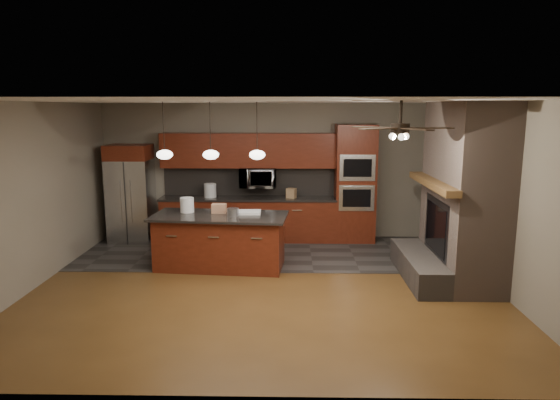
{
  "coord_description": "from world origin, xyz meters",
  "views": [
    {
      "loc": [
        0.37,
        -7.32,
        2.71
      ],
      "look_at": [
        0.22,
        0.6,
        1.24
      ],
      "focal_mm": 32.0,
      "sensor_mm": 36.0,
      "label": 1
    }
  ],
  "objects_px": {
    "oven_tower": "(355,184)",
    "paint_tray": "(248,212)",
    "refrigerator": "(131,193)",
    "counter_box": "(291,193)",
    "kitchen_island": "(220,241)",
    "counter_bucket": "(210,190)",
    "cardboard_box": "(219,208)",
    "microwave": "(258,178)",
    "white_bucket": "(187,205)",
    "paint_can": "(233,212)"
  },
  "relations": [
    {
      "from": "cardboard_box",
      "to": "paint_can",
      "type": "bearing_deg",
      "value": -42.08
    },
    {
      "from": "microwave",
      "to": "refrigerator",
      "type": "distance_m",
      "value": 2.6
    },
    {
      "from": "paint_tray",
      "to": "counter_bucket",
      "type": "bearing_deg",
      "value": 117.49
    },
    {
      "from": "paint_can",
      "to": "counter_box",
      "type": "relative_size",
      "value": 0.97
    },
    {
      "from": "cardboard_box",
      "to": "counter_bucket",
      "type": "height_order",
      "value": "counter_bucket"
    },
    {
      "from": "cardboard_box",
      "to": "counter_box",
      "type": "xyz_separation_m",
      "value": [
        1.25,
        1.57,
        0.0
      ]
    },
    {
      "from": "microwave",
      "to": "kitchen_island",
      "type": "relative_size",
      "value": 0.31
    },
    {
      "from": "microwave",
      "to": "paint_can",
      "type": "relative_size",
      "value": 3.73
    },
    {
      "from": "microwave",
      "to": "paint_tray",
      "type": "bearing_deg",
      "value": -92.35
    },
    {
      "from": "kitchen_island",
      "to": "counter_bucket",
      "type": "height_order",
      "value": "counter_bucket"
    },
    {
      "from": "white_bucket",
      "to": "paint_can",
      "type": "bearing_deg",
      "value": -18.77
    },
    {
      "from": "kitchen_island",
      "to": "white_bucket",
      "type": "relative_size",
      "value": 9.19
    },
    {
      "from": "oven_tower",
      "to": "kitchen_island",
      "type": "distance_m",
      "value": 3.16
    },
    {
      "from": "oven_tower",
      "to": "refrigerator",
      "type": "xyz_separation_m",
      "value": [
        -4.56,
        -0.07,
        -0.2
      ]
    },
    {
      "from": "kitchen_island",
      "to": "paint_can",
      "type": "relative_size",
      "value": 12.0
    },
    {
      "from": "white_bucket",
      "to": "microwave",
      "type": "bearing_deg",
      "value": 55.34
    },
    {
      "from": "oven_tower",
      "to": "microwave",
      "type": "relative_size",
      "value": 3.25
    },
    {
      "from": "microwave",
      "to": "kitchen_island",
      "type": "height_order",
      "value": "microwave"
    },
    {
      "from": "kitchen_island",
      "to": "refrigerator",
      "type": "bearing_deg",
      "value": 145.31
    },
    {
      "from": "oven_tower",
      "to": "kitchen_island",
      "type": "height_order",
      "value": "oven_tower"
    },
    {
      "from": "oven_tower",
      "to": "paint_tray",
      "type": "height_order",
      "value": "oven_tower"
    },
    {
      "from": "paint_tray",
      "to": "counter_bucket",
      "type": "height_order",
      "value": "counter_bucket"
    },
    {
      "from": "white_bucket",
      "to": "kitchen_island",
      "type": "bearing_deg",
      "value": -19.64
    },
    {
      "from": "paint_can",
      "to": "counter_box",
      "type": "bearing_deg",
      "value": 61.41
    },
    {
      "from": "microwave",
      "to": "white_bucket",
      "type": "height_order",
      "value": "microwave"
    },
    {
      "from": "oven_tower",
      "to": "refrigerator",
      "type": "bearing_deg",
      "value": -179.07
    },
    {
      "from": "cardboard_box",
      "to": "paint_tray",
      "type": "bearing_deg",
      "value": -4.95
    },
    {
      "from": "microwave",
      "to": "paint_can",
      "type": "height_order",
      "value": "microwave"
    },
    {
      "from": "microwave",
      "to": "counter_bucket",
      "type": "xyz_separation_m",
      "value": [
        -0.97,
        -0.05,
        -0.26
      ]
    },
    {
      "from": "oven_tower",
      "to": "paint_can",
      "type": "bearing_deg",
      "value": -140.85
    },
    {
      "from": "microwave",
      "to": "counter_box",
      "type": "height_order",
      "value": "microwave"
    },
    {
      "from": "kitchen_island",
      "to": "counter_bucket",
      "type": "bearing_deg",
      "value": 108.99
    },
    {
      "from": "kitchen_island",
      "to": "cardboard_box",
      "type": "xyz_separation_m",
      "value": [
        -0.03,
        0.17,
        0.53
      ]
    },
    {
      "from": "white_bucket",
      "to": "oven_tower",
      "type": "bearing_deg",
      "value": 26.88
    },
    {
      "from": "white_bucket",
      "to": "counter_bucket",
      "type": "xyz_separation_m",
      "value": [
        0.15,
        1.58,
        -0.01
      ]
    },
    {
      "from": "refrigerator",
      "to": "counter_box",
      "type": "bearing_deg",
      "value": 0.55
    },
    {
      "from": "microwave",
      "to": "kitchen_island",
      "type": "distance_m",
      "value": 2.09
    },
    {
      "from": "oven_tower",
      "to": "white_bucket",
      "type": "distance_m",
      "value": 3.48
    },
    {
      "from": "white_bucket",
      "to": "counter_bucket",
      "type": "distance_m",
      "value": 1.59
    },
    {
      "from": "oven_tower",
      "to": "microwave",
      "type": "height_order",
      "value": "oven_tower"
    },
    {
      "from": "refrigerator",
      "to": "cardboard_box",
      "type": "distance_m",
      "value": 2.54
    },
    {
      "from": "paint_can",
      "to": "paint_tray",
      "type": "height_order",
      "value": "paint_can"
    },
    {
      "from": "refrigerator",
      "to": "paint_tray",
      "type": "height_order",
      "value": "refrigerator"
    },
    {
      "from": "oven_tower",
      "to": "refrigerator",
      "type": "relative_size",
      "value": 1.2
    },
    {
      "from": "counter_box",
      "to": "paint_tray",
      "type": "bearing_deg",
      "value": -92.7
    },
    {
      "from": "refrigerator",
      "to": "kitchen_island",
      "type": "distance_m",
      "value": 2.72
    },
    {
      "from": "white_bucket",
      "to": "counter_bucket",
      "type": "relative_size",
      "value": 0.91
    },
    {
      "from": "kitchen_island",
      "to": "paint_can",
      "type": "xyz_separation_m",
      "value": [
        0.23,
        -0.07,
        0.52
      ]
    },
    {
      "from": "kitchen_island",
      "to": "paint_can",
      "type": "distance_m",
      "value": 0.57
    },
    {
      "from": "microwave",
      "to": "cardboard_box",
      "type": "xyz_separation_m",
      "value": [
        -0.57,
        -1.67,
        -0.3
      ]
    }
  ]
}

